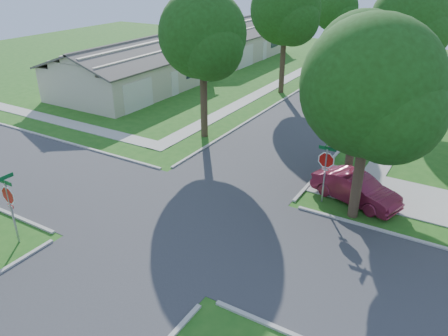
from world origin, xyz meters
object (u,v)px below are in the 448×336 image
tree_e_mid (410,24)px  house_nw_near (132,73)px  tree_e_far (435,11)px  tree_e_near (363,65)px  tree_w_near (203,39)px  car_curb_west (373,55)px  house_nw_far (231,44)px  tree_ne_corner (372,93)px  tree_w_mid (286,13)px  stop_sign_sw (9,198)px  tree_w_far (336,11)px  stop_sign_ne (326,163)px  car_curb_east (404,69)px  car_driveway (356,189)px

tree_e_mid → house_nw_near: tree_e_mid is taller
tree_e_far → tree_e_near: bearing=-90.0°
tree_e_mid → tree_w_near: bearing=-128.1°
tree_e_mid → car_curb_west: 19.32m
tree_w_near → house_nw_far: tree_w_near is taller
tree_ne_corner → tree_w_mid: bearing=123.2°
tree_e_near → house_nw_near: bearing=163.9°
stop_sign_sw → tree_w_far: bearing=89.9°
tree_w_mid → house_nw_far: 16.56m
stop_sign_ne → tree_e_mid: size_ratio=0.32×
tree_e_near → car_curb_west: tree_e_near is taller
tree_w_mid → tree_w_far: tree_w_mid is taller
tree_e_far → house_nw_near: bearing=-137.5°
tree_e_mid → tree_w_far: bearing=125.9°
tree_e_mid → stop_sign_ne: bearing=-90.2°
stop_sign_sw → house_nw_far: house_nw_far is taller
tree_e_near → car_curb_west: bearing=101.4°
tree_e_far → car_curb_east: size_ratio=2.08×
tree_ne_corner → house_nw_near: (-22.35, 10.79, -4.08)m
tree_e_near → tree_w_near: size_ratio=0.92×
tree_e_mid → stop_sign_sw: bearing=-110.2°
car_curb_west → tree_w_far: bearing=56.7°
tree_w_near → house_nw_near: bearing=152.2°
stop_sign_sw → tree_w_mid: (0.06, 25.71, 4.46)m
car_curb_east → house_nw_near: bearing=-144.8°
stop_sign_sw → tree_w_mid: size_ratio=0.31×
tree_w_far → tree_ne_corner: 31.77m
tree_w_far → house_nw_far: size_ratio=0.59×
car_curb_west → tree_e_far: bearing=147.2°
stop_sign_ne → tree_w_near: bearing=155.3°
stop_sign_ne → tree_ne_corner: tree_ne_corner is taller
tree_w_near → tree_e_far: bearing=69.4°
tree_w_far → car_curb_west: size_ratio=1.92×
stop_sign_ne → tree_w_mid: 19.31m
tree_w_near → car_curb_east: size_ratio=2.14×
tree_e_near → tree_w_mid: tree_w_mid is taller
tree_e_far → car_curb_west: bearing=143.0°
tree_w_mid → house_nw_near: (-11.35, -6.01, -4.97)m
tree_e_near → house_nw_near: 21.98m
tree_w_near → house_nw_far: size_ratio=0.66×
tree_w_near → tree_w_far: size_ratio=1.12×
stop_sign_ne → car_driveway: size_ratio=0.71×
tree_w_mid → house_nw_near: 13.77m
tree_e_near → house_nw_far: (-20.74, 22.99, -4.13)m
tree_ne_corner → car_curb_west: size_ratio=2.07×
tree_w_far → tree_w_mid: bearing=-90.0°
stop_sign_sw → tree_ne_corner: bearing=38.8°
tree_e_far → tree_ne_corner: bearing=-86.9°
stop_sign_sw → car_driveway: size_ratio=0.71×
house_nw_far → stop_sign_ne: bearing=-52.8°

